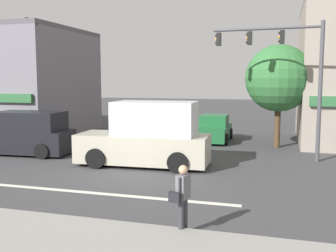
{
  "coord_description": "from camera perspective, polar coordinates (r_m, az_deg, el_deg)",
  "views": [
    {
      "loc": [
        5.53,
        -14.72,
        3.65
      ],
      "look_at": [
        0.66,
        2.0,
        1.6
      ],
      "focal_mm": 42.0,
      "sensor_mm": 36.0,
      "label": 1
    }
  ],
  "objects": [
    {
      "name": "utility_pole_near_left",
      "position": [
        24.09,
        -19.55,
        6.52
      ],
      "size": [
        1.4,
        0.22,
        7.16
      ],
      "color": "brown",
      "rests_on": "ground"
    },
    {
      "name": "pedestrian_foreground_with_bag",
      "position": [
        9.38,
        2.11,
        -10.01
      ],
      "size": [
        0.42,
        0.67,
        1.67
      ],
      "color": "#333338",
      "rests_on": "ground"
    },
    {
      "name": "building_left_block",
      "position": [
        30.23,
        -22.97,
        5.98
      ],
      "size": [
        11.37,
        8.43,
        7.09
      ],
      "color": "slate",
      "rests_on": "ground"
    },
    {
      "name": "box_truck_crossing_leftbound",
      "position": [
        16.67,
        -2.99,
        -1.57
      ],
      "size": [
        5.69,
        2.44,
        2.75
      ],
      "color": "#B7B29E",
      "rests_on": "ground"
    },
    {
      "name": "street_tree",
      "position": [
        21.89,
        15.79,
        6.65
      ],
      "size": [
        3.57,
        3.57,
        5.52
      ],
      "color": "#4C3823",
      "rests_on": "ground"
    },
    {
      "name": "lane_marking_stripe",
      "position": [
        13.03,
        -9.74,
        -9.63
      ],
      "size": [
        9.0,
        0.24,
        0.01
      ],
      "primitive_type": "cube",
      "color": "silver",
      "rests_on": "ground"
    },
    {
      "name": "van_crossing_center",
      "position": [
        20.48,
        -19.82,
        -1.11
      ],
      "size": [
        4.7,
        2.26,
        2.11
      ],
      "color": "black",
      "rests_on": "ground"
    },
    {
      "name": "sedan_crossing_rightbound",
      "position": [
        23.69,
        6.74,
        -0.46
      ],
      "size": [
        1.95,
        4.14,
        1.58
      ],
      "color": "#1E6033",
      "rests_on": "ground"
    },
    {
      "name": "traffic_light_mast",
      "position": [
        18.6,
        17.29,
        8.42
      ],
      "size": [
        4.89,
        0.46,
        6.2
      ],
      "color": "#47474C",
      "rests_on": "ground"
    },
    {
      "name": "ground_plane",
      "position": [
        16.14,
        -4.27,
        -6.37
      ],
      "size": [
        120.0,
        120.0,
        0.0
      ],
      "primitive_type": "plane",
      "color": "#3D3D3F"
    },
    {
      "name": "utility_pole_far_right",
      "position": [
        24.74,
        21.7,
        8.3
      ],
      "size": [
        1.4,
        0.22,
        8.78
      ],
      "color": "brown",
      "rests_on": "ground"
    }
  ]
}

